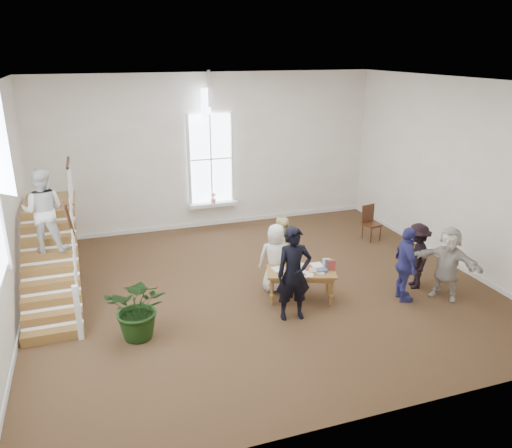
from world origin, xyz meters
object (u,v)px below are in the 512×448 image
object	(u,v)px
woman_cluster_a	(406,264)
floor_plant	(139,307)
police_officer	(294,274)
elderly_woman	(276,258)
library_table	(302,274)
person_yellow	(280,249)
woman_cluster_c	(447,263)
side_chair	(370,221)
woman_cluster_b	(417,256)

from	to	relation	value
woman_cluster_a	floor_plant	bearing A→B (deg)	100.50
police_officer	elderly_woman	distance (m)	1.27
library_table	floor_plant	distance (m)	3.47
library_table	police_officer	size ratio (longest dim) A/B	0.83
police_officer	person_yellow	world-z (taller)	police_officer
library_table	elderly_woman	xyz separation A→B (m)	(-0.37, 0.60, 0.17)
elderly_woman	woman_cluster_a	world-z (taller)	woman_cluster_a
library_table	woman_cluster_a	size ratio (longest dim) A/B	0.97
elderly_woman	woman_cluster_a	size ratio (longest dim) A/B	0.94
library_table	woman_cluster_c	bearing A→B (deg)	1.02
woman_cluster_a	side_chair	xyz separation A→B (m)	(1.19, 3.40, -0.27)
elderly_woman	police_officer	bearing A→B (deg)	105.25
elderly_woman	person_yellow	size ratio (longest dim) A/B	1.01
elderly_woman	woman_cluster_a	bearing A→B (deg)	171.48
woman_cluster_b	woman_cluster_c	bearing A→B (deg)	45.12
library_table	woman_cluster_b	distance (m)	2.67
police_officer	woman_cluster_a	world-z (taller)	police_officer
library_table	woman_cluster_b	xyz separation A→B (m)	(2.66, -0.26, 0.15)
library_table	woman_cluster_b	world-z (taller)	woman_cluster_b
police_officer	woman_cluster_a	xyz separation A→B (m)	(2.53, -0.06, -0.14)
person_yellow	elderly_woman	bearing A→B (deg)	46.05
elderly_woman	side_chair	world-z (taller)	elderly_woman
side_chair	library_table	bearing A→B (deg)	-152.25
person_yellow	floor_plant	distance (m)	3.70
police_officer	floor_plant	size ratio (longest dim) A/B	1.53
woman_cluster_b	woman_cluster_c	distance (m)	0.72
person_yellow	side_chair	size ratio (longest dim) A/B	1.53
library_table	woman_cluster_c	world-z (taller)	woman_cluster_c
person_yellow	floor_plant	world-z (taller)	person_yellow
woman_cluster_a	woman_cluster_b	world-z (taller)	woman_cluster_a
library_table	woman_cluster_a	world-z (taller)	woman_cluster_a
police_officer	woman_cluster_c	world-z (taller)	police_officer
woman_cluster_b	side_chair	bearing A→B (deg)	-171.06
police_officer	floor_plant	world-z (taller)	police_officer
elderly_woman	floor_plant	distance (m)	3.24
police_officer	person_yellow	xyz separation A→B (m)	(0.40, 1.75, -0.20)
side_chair	elderly_woman	bearing A→B (deg)	-161.88
library_table	woman_cluster_c	distance (m)	3.10
woman_cluster_c	person_yellow	bearing A→B (deg)	-157.96
library_table	elderly_woman	world-z (taller)	elderly_woman
floor_plant	side_chair	distance (m)	7.38
floor_plant	side_chair	bearing A→B (deg)	24.89
police_officer	elderly_woman	xyz separation A→B (m)	(0.10, 1.25, -0.19)
police_officer	woman_cluster_b	distance (m)	3.16
woman_cluster_c	floor_plant	world-z (taller)	woman_cluster_c
library_table	floor_plant	bearing A→B (deg)	-154.92
woman_cluster_c	side_chair	size ratio (longest dim) A/B	1.63
elderly_woman	floor_plant	world-z (taller)	elderly_woman
person_yellow	woman_cluster_b	xyz separation A→B (m)	(2.73, -1.36, -0.01)
police_officer	woman_cluster_b	xyz separation A→B (m)	(3.13, 0.39, -0.21)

